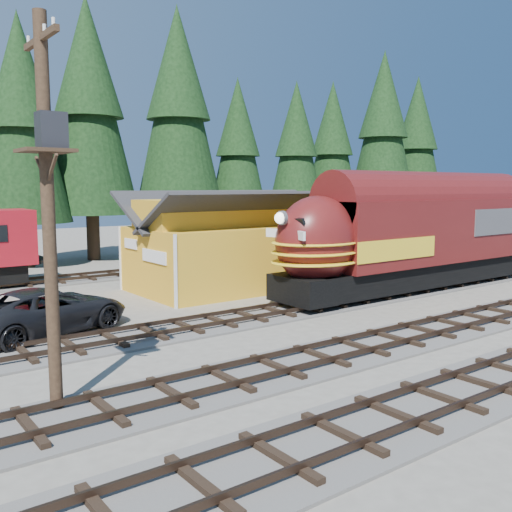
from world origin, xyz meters
TOP-DOWN VIEW (x-y plane):
  - ground at (0.00, 0.00)m, footprint 120.00×120.00m
  - track_siding at (10.00, 4.00)m, footprint 68.00×3.20m
  - track_spur at (-10.00, 18.00)m, footprint 32.00×3.20m
  - depot at (-0.00, 10.50)m, footprint 12.80×7.00m
  - conifer_backdrop at (4.57, 24.74)m, footprint 80.21×23.79m
  - locomotive at (5.53, 4.00)m, footprint 17.55×3.49m
  - utility_pole at (-14.05, -1.05)m, footprint 1.17×2.33m
  - pickup_truck_a at (-11.99, 6.63)m, footprint 6.88×4.67m

SIDE VIEW (x-z plane):
  - ground at x=0.00m, z-range 0.00..0.00m
  - track_siding at x=10.00m, z-range -0.11..0.22m
  - track_spur at x=-10.00m, z-range -0.11..0.22m
  - pickup_truck_a at x=-11.99m, z-range 0.00..1.75m
  - locomotive at x=5.53m, z-range 0.37..5.14m
  - depot at x=0.00m, z-range 0.31..5.61m
  - utility_pole at x=-14.05m, z-range 0.68..10.21m
  - conifer_backdrop at x=4.57m, z-range 1.58..18.96m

